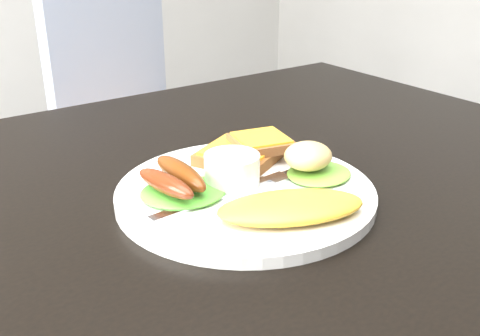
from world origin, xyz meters
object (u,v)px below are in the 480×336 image
object	(u,v)px
dining_chair	(143,145)
person	(86,88)
dining_table	(166,222)
plate	(245,193)

from	to	relation	value
dining_chair	person	distance (m)	0.62
person	dining_chair	bearing A→B (deg)	-126.58
dining_table	person	distance (m)	0.46
dining_table	plate	world-z (taller)	plate
dining_table	plate	size ratio (longest dim) A/B	4.33
dining_table	person	bearing A→B (deg)	78.50
dining_table	plate	distance (m)	0.09
dining_chair	plate	world-z (taller)	plate
plate	person	bearing A→B (deg)	88.44
dining_chair	person	size ratio (longest dim) A/B	0.28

